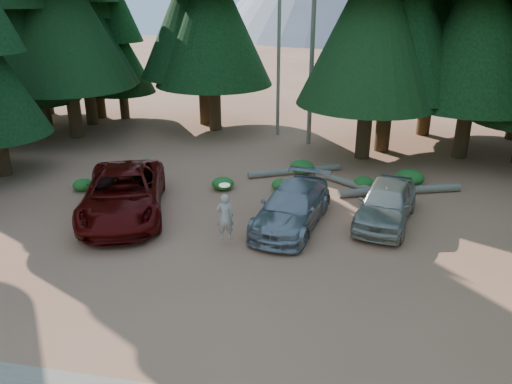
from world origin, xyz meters
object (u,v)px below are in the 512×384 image
silver_minivan_right (386,203)px  log_left (295,171)px  log_mid (360,187)px  log_right (400,190)px  silver_minivan_center (292,207)px  frisbee_player (225,216)px  red_pickup (123,193)px

silver_minivan_right → log_left: size_ratio=1.01×
log_mid → log_right: size_ratio=0.67×
log_mid → silver_minivan_center: bearing=-86.2°
silver_minivan_right → frisbee_player: bearing=-139.3°
red_pickup → log_mid: bearing=6.8°
log_left → log_mid: log_left is taller
silver_minivan_center → log_mid: (2.49, 4.01, -0.58)m
silver_minivan_right → frisbee_player: size_ratio=2.33×
silver_minivan_right → frisbee_player: 6.16m
silver_minivan_right → log_right: bearing=87.8°
silver_minivan_right → log_left: bearing=143.3°
log_mid → log_right: bearing=29.5°
log_mid → log_right: 1.70m
silver_minivan_center → frisbee_player: 2.86m
log_left → silver_minivan_right: bearing=-75.3°
silver_minivan_right → red_pickup: bearing=-160.5°
silver_minivan_center → log_left: bearing=105.8°
log_right → silver_minivan_right: bearing=-123.7°
red_pickup → frisbee_player: size_ratio=3.25×
red_pickup → log_left: 8.31m
silver_minivan_center → frisbee_player: size_ratio=2.57×
log_left → log_right: log_right is taller
log_left → log_mid: 3.35m
red_pickup → silver_minivan_center: (6.47, 0.28, -0.15)m
frisbee_player → log_left: frisbee_player is taller
log_left → red_pickup: bearing=-161.9°
silver_minivan_center → log_right: size_ratio=0.93×
log_left → log_right: (4.70, -1.65, 0.01)m
silver_minivan_right → silver_minivan_center: bearing=-152.4°
frisbee_player → log_left: (1.51, 7.46, -0.91)m
silver_minivan_right → log_right: (0.78, 2.92, -0.61)m
frisbee_player → log_right: bearing=-155.7°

